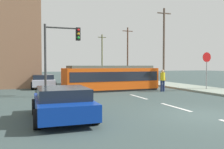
# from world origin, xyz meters

# --- Properties ---
(ground_plane) EXTENTS (120.00, 120.00, 0.00)m
(ground_plane) POSITION_xyz_m (0.00, 10.00, 0.00)
(ground_plane) COLOR #374746
(sidewalk_curb_right) EXTENTS (3.20, 36.00, 0.14)m
(sidewalk_curb_right) POSITION_xyz_m (6.80, 6.00, 0.07)
(sidewalk_curb_right) COLOR gray
(sidewalk_curb_right) RESTS_ON ground
(lane_stripe_1) EXTENTS (0.16, 2.40, 0.01)m
(lane_stripe_1) POSITION_xyz_m (0.00, 2.00, 0.01)
(lane_stripe_1) COLOR silver
(lane_stripe_1) RESTS_ON ground
(lane_stripe_2) EXTENTS (0.16, 2.40, 0.01)m
(lane_stripe_2) POSITION_xyz_m (0.00, 6.00, 0.01)
(lane_stripe_2) COLOR silver
(lane_stripe_2) RESTS_ON ground
(lane_stripe_3) EXTENTS (0.16, 2.40, 0.01)m
(lane_stripe_3) POSITION_xyz_m (0.00, 16.30, 0.01)
(lane_stripe_3) COLOR silver
(lane_stripe_3) RESTS_ON ground
(lane_stripe_4) EXTENTS (0.16, 2.40, 0.01)m
(lane_stripe_4) POSITION_xyz_m (0.00, 22.30, 0.01)
(lane_stripe_4) COLOR silver
(lane_stripe_4) RESTS_ON ground
(streetcar_tram) EXTENTS (7.47, 2.82, 1.98)m
(streetcar_tram) POSITION_xyz_m (-0.38, 10.30, 1.02)
(streetcar_tram) COLOR #EA5210
(streetcar_tram) RESTS_ON ground
(city_bus) EXTENTS (2.67, 5.82, 1.77)m
(city_bus) POSITION_xyz_m (-0.89, 15.99, 1.02)
(city_bus) COLOR beige
(city_bus) RESTS_ON ground
(pedestrian_crossing) EXTENTS (0.51, 0.36, 1.67)m
(pedestrian_crossing) POSITION_xyz_m (3.16, 8.24, 0.94)
(pedestrian_crossing) COLOR navy
(pedestrian_crossing) RESTS_ON ground
(parked_sedan_near) EXTENTS (2.13, 4.01, 1.19)m
(parked_sedan_near) POSITION_xyz_m (-5.44, 1.25, 0.62)
(parked_sedan_near) COLOR navy
(parked_sedan_near) RESTS_ON ground
(parked_sedan_mid) EXTENTS (2.11, 4.16, 1.19)m
(parked_sedan_mid) POSITION_xyz_m (-5.31, 14.26, 0.62)
(parked_sedan_mid) COLOR silver
(parked_sedan_mid) RESTS_ON ground
(stop_sign) EXTENTS (0.76, 0.07, 2.88)m
(stop_sign) POSITION_xyz_m (6.62, 7.44, 2.19)
(stop_sign) COLOR gray
(stop_sign) RESTS_ON sidewalk_curb_right
(traffic_light_mast) EXTENTS (2.31, 0.33, 4.61)m
(traffic_light_mast) POSITION_xyz_m (-4.62, 7.97, 3.22)
(traffic_light_mast) COLOR #333333
(traffic_light_mast) RESTS_ON ground
(utility_pole_mid) EXTENTS (1.80, 0.24, 8.79)m
(utility_pole_mid) POSITION_xyz_m (8.81, 17.18, 4.58)
(utility_pole_mid) COLOR brown
(utility_pole_mid) RESTS_ON ground
(utility_pole_far) EXTENTS (1.80, 0.24, 8.38)m
(utility_pole_far) POSITION_xyz_m (9.45, 29.49, 4.37)
(utility_pole_far) COLOR brown
(utility_pole_far) RESTS_ON ground
(utility_pole_distant) EXTENTS (1.80, 0.24, 8.61)m
(utility_pole_distant) POSITION_xyz_m (8.65, 41.43, 4.49)
(utility_pole_distant) COLOR #4C4D22
(utility_pole_distant) RESTS_ON ground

